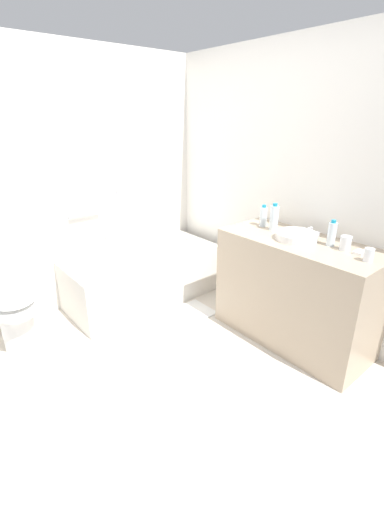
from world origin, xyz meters
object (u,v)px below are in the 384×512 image
at_px(sink_faucet, 311,231).
at_px(water_bottle_1, 332,234).
at_px(bathtub, 144,274).
at_px(drinking_glass_0, 369,255).
at_px(sink_basin, 297,236).
at_px(toilet, 13,306).
at_px(water_bottle_2, 263,216).
at_px(drinking_glass_1, 345,243).
at_px(water_bottle_0, 274,218).
at_px(soap_dish, 360,252).
at_px(bath_mat, 182,317).

height_order(sink_faucet, water_bottle_1, water_bottle_1).
xyz_separation_m(bathtub, drinking_glass_0, (0.54, -1.90, 0.65)).
xyz_separation_m(bathtub, sink_basin, (0.56, -1.35, 0.64)).
relative_size(toilet, water_bottle_2, 3.80).
bearing_deg(drinking_glass_0, sink_basin, 88.71).
relative_size(water_bottle_2, drinking_glass_1, 1.79).
bearing_deg(water_bottle_1, drinking_glass_0, -105.70).
bearing_deg(water_bottle_2, drinking_glass_1, -91.19).
distance_m(water_bottle_0, soap_dish, 0.73).
bearing_deg(sink_faucet, bath_mat, 131.10).
distance_m(water_bottle_2, drinking_glass_0, 0.95).
bearing_deg(bathtub, bath_mat, -84.59).
bearing_deg(soap_dish, drinking_glass_0, -133.35).
relative_size(drinking_glass_1, bath_mat, 0.17).
bearing_deg(bath_mat, water_bottle_1, -60.63).
bearing_deg(toilet, drinking_glass_0, 46.01).
distance_m(sink_faucet, water_bottle_0, 0.31).
relative_size(toilet, drinking_glass_1, 6.82).
relative_size(bathtub, water_bottle_2, 8.19).
distance_m(water_bottle_1, water_bottle_2, 0.63).
distance_m(sink_basin, water_bottle_2, 0.41).
bearing_deg(water_bottle_1, drinking_glass_1, -95.29).
bearing_deg(drinking_glass_0, water_bottle_2, 84.35).
bearing_deg(drinking_glass_1, toilet, 137.60).
distance_m(toilet, sink_faucet, 2.44).
bearing_deg(bath_mat, sink_faucet, -48.90).
xyz_separation_m(water_bottle_2, drinking_glass_0, (-0.09, -0.95, -0.04)).
bearing_deg(toilet, drinking_glass_1, 50.48).
bearing_deg(bathtub, sink_faucet, -60.97).
height_order(sink_faucet, water_bottle_2, water_bottle_2).
height_order(water_bottle_0, bath_mat, water_bottle_0).
bearing_deg(water_bottle_2, sink_basin, -101.64).
bearing_deg(drinking_glass_0, bathtub, 106.00).
distance_m(sink_basin, bath_mat, 1.30).
height_order(sink_basin, water_bottle_2, water_bottle_2).
bearing_deg(water_bottle_0, bath_mat, 136.58).
xyz_separation_m(sink_basin, drinking_glass_1, (0.07, -0.35, 0.02)).
xyz_separation_m(bathtub, water_bottle_1, (0.63, -1.58, 0.70)).
bearing_deg(drinking_glass_1, bath_mat, 116.41).
relative_size(bathtub, sink_faucet, 9.98).
bearing_deg(soap_dish, bath_mat, 115.00).
xyz_separation_m(sink_basin, drinking_glass_0, (-0.01, -0.55, 0.02)).
height_order(drinking_glass_0, soap_dish, drinking_glass_0).
bearing_deg(drinking_glass_0, soap_dish, 46.65).
distance_m(water_bottle_0, drinking_glass_0, 0.82).
distance_m(bathtub, water_bottle_0, 1.43).
bearing_deg(soap_dish, water_bottle_2, 89.85).
distance_m(water_bottle_2, soap_dish, 0.86).
relative_size(sink_faucet, drinking_glass_1, 1.47).
distance_m(water_bottle_0, water_bottle_2, 0.13).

